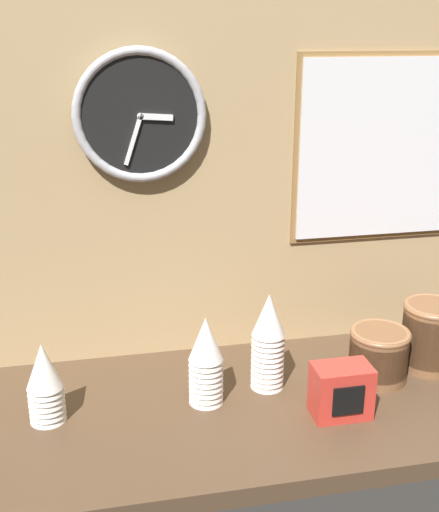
{
  "coord_description": "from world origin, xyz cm",
  "views": [
    {
      "loc": [
        -29.43,
        -117.21,
        76.71
      ],
      "look_at": [
        -4.55,
        4.0,
        32.09
      ],
      "focal_mm": 45.0,
      "sensor_mm": 36.0,
      "label": 1
    }
  ],
  "objects_px": {
    "cup_stack_center_right": "(268,341)",
    "bowl_stack_far_right": "(430,334)",
    "cup_stack_center": "(206,361)",
    "menu_board": "(391,149)",
    "wall_clock": "(140,116)",
    "cup_stack_left": "(45,383)",
    "bowl_stack_right": "(379,353)",
    "napkin_dispenser": "(341,391)"
  },
  "relations": [
    {
      "from": "napkin_dispenser",
      "to": "cup_stack_center",
      "type": "bearing_deg",
      "value": 158.45
    },
    {
      "from": "cup_stack_center",
      "to": "menu_board",
      "type": "relative_size",
      "value": 0.41
    },
    {
      "from": "cup_stack_left",
      "to": "cup_stack_center",
      "type": "bearing_deg",
      "value": 0.31
    },
    {
      "from": "menu_board",
      "to": "napkin_dispenser",
      "type": "height_order",
      "value": "menu_board"
    },
    {
      "from": "cup_stack_center",
      "to": "menu_board",
      "type": "height_order",
      "value": "menu_board"
    },
    {
      "from": "cup_stack_left",
      "to": "bowl_stack_far_right",
      "type": "height_order",
      "value": "cup_stack_left"
    },
    {
      "from": "cup_stack_center",
      "to": "bowl_stack_right",
      "type": "height_order",
      "value": "cup_stack_center"
    },
    {
      "from": "cup_stack_center_right",
      "to": "napkin_dispenser",
      "type": "bearing_deg",
      "value": -49.43
    },
    {
      "from": "menu_board",
      "to": "wall_clock",
      "type": "bearing_deg",
      "value": -179.14
    },
    {
      "from": "cup_stack_left",
      "to": "menu_board",
      "type": "xyz_separation_m",
      "value": [
        0.83,
        0.24,
        0.4
      ]
    },
    {
      "from": "cup_stack_center_right",
      "to": "cup_stack_left",
      "type": "xyz_separation_m",
      "value": [
        -0.48,
        -0.04,
        -0.03
      ]
    },
    {
      "from": "bowl_stack_far_right",
      "to": "bowl_stack_right",
      "type": "height_order",
      "value": "bowl_stack_far_right"
    },
    {
      "from": "cup_stack_center_right",
      "to": "bowl_stack_right",
      "type": "relative_size",
      "value": 1.64
    },
    {
      "from": "cup_stack_center",
      "to": "bowl_stack_far_right",
      "type": "relative_size",
      "value": 1.24
    },
    {
      "from": "cup_stack_left",
      "to": "bowl_stack_far_right",
      "type": "xyz_separation_m",
      "value": [
        0.88,
        0.05,
        -0.0
      ]
    },
    {
      "from": "bowl_stack_far_right",
      "to": "napkin_dispenser",
      "type": "distance_m",
      "value": 0.32
    },
    {
      "from": "cup_stack_center",
      "to": "cup_stack_center_right",
      "type": "height_order",
      "value": "cup_stack_center_right"
    },
    {
      "from": "bowl_stack_far_right",
      "to": "napkin_dispenser",
      "type": "height_order",
      "value": "bowl_stack_far_right"
    },
    {
      "from": "cup_stack_left",
      "to": "menu_board",
      "type": "bearing_deg",
      "value": 15.98
    },
    {
      "from": "cup_stack_center_right",
      "to": "bowl_stack_far_right",
      "type": "height_order",
      "value": "cup_stack_center_right"
    },
    {
      "from": "wall_clock",
      "to": "napkin_dispenser",
      "type": "relative_size",
      "value": 2.42
    },
    {
      "from": "napkin_dispenser",
      "to": "bowl_stack_far_right",
      "type": "bearing_deg",
      "value": 28.18
    },
    {
      "from": "cup_stack_center",
      "to": "cup_stack_center_right",
      "type": "bearing_deg",
      "value": 13.3
    },
    {
      "from": "bowl_stack_far_right",
      "to": "menu_board",
      "type": "relative_size",
      "value": 0.33
    },
    {
      "from": "menu_board",
      "to": "napkin_dispenser",
      "type": "relative_size",
      "value": 4.05
    },
    {
      "from": "cup_stack_center",
      "to": "menu_board",
      "type": "bearing_deg",
      "value": 25.34
    },
    {
      "from": "cup_stack_center_right",
      "to": "cup_stack_left",
      "type": "relative_size",
      "value": 1.29
    },
    {
      "from": "cup_stack_center_right",
      "to": "bowl_stack_far_right",
      "type": "xyz_separation_m",
      "value": [
        0.4,
        0.01,
        -0.03
      ]
    },
    {
      "from": "bowl_stack_far_right",
      "to": "menu_board",
      "type": "bearing_deg",
      "value": 104.11
    },
    {
      "from": "bowl_stack_far_right",
      "to": "cup_stack_center_right",
      "type": "bearing_deg",
      "value": -178.41
    },
    {
      "from": "menu_board",
      "to": "napkin_dispenser",
      "type": "xyz_separation_m",
      "value": [
        -0.23,
        -0.34,
        -0.43
      ]
    },
    {
      "from": "cup_stack_center_right",
      "to": "bowl_stack_far_right",
      "type": "relative_size",
      "value": 1.4
    },
    {
      "from": "bowl_stack_right",
      "to": "menu_board",
      "type": "xyz_separation_m",
      "value": [
        0.09,
        0.22,
        0.42
      ]
    },
    {
      "from": "cup_stack_center",
      "to": "bowl_stack_far_right",
      "type": "height_order",
      "value": "cup_stack_center"
    },
    {
      "from": "cup_stack_center",
      "to": "cup_stack_left",
      "type": "bearing_deg",
      "value": -179.69
    },
    {
      "from": "cup_stack_left",
      "to": "menu_board",
      "type": "distance_m",
      "value": 0.95
    },
    {
      "from": "wall_clock",
      "to": "cup_stack_left",
      "type": "bearing_deg",
      "value": -135.51
    },
    {
      "from": "cup_stack_center",
      "to": "napkin_dispenser",
      "type": "relative_size",
      "value": 1.66
    },
    {
      "from": "wall_clock",
      "to": "napkin_dispenser",
      "type": "bearing_deg",
      "value": -42.31
    },
    {
      "from": "cup_stack_center",
      "to": "bowl_stack_right",
      "type": "relative_size",
      "value": 1.46
    },
    {
      "from": "cup_stack_center",
      "to": "wall_clock",
      "type": "height_order",
      "value": "wall_clock"
    },
    {
      "from": "cup_stack_center_right",
      "to": "wall_clock",
      "type": "xyz_separation_m",
      "value": [
        -0.24,
        0.19,
        0.47
      ]
    }
  ]
}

